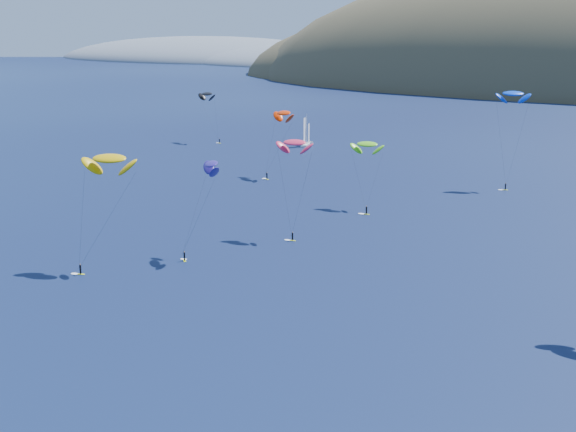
# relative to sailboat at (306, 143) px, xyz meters

# --- Properties ---
(headland) EXTENTS (460.00, 250.00, 60.00)m
(headland) POSITION_rel_sailboat_xyz_m (-375.72, 538.28, -4.33)
(headland) COLOR slate
(headland) RESTS_ON ground
(sailboat) EXTENTS (10.02, 8.74, 12.02)m
(sailboat) POSITION_rel_sailboat_xyz_m (0.00, 0.00, 0.00)
(sailboat) COLOR white
(sailboat) RESTS_ON ground
(kitesurfer_1) EXTENTS (9.91, 12.29, 21.38)m
(kitesurfer_1) POSITION_rel_sailboat_xyz_m (20.38, -54.99, 17.85)
(kitesurfer_1) COLOR #ECFC1C
(kitesurfer_1) RESTS_ON ground
(kitesurfer_2) EXTENTS (11.13, 11.81, 23.55)m
(kitesurfer_2) POSITION_rel_sailboat_xyz_m (34.69, -149.85, 19.70)
(kitesurfer_2) COLOR #ECFC1C
(kitesurfer_2) RESTS_ON ground
(kitesurfer_3) EXTENTS (8.75, 11.02, 18.01)m
(kitesurfer_3) POSITION_rel_sailboat_xyz_m (57.86, -80.79, 14.70)
(kitesurfer_3) COLOR #ECFC1C
(kitesurfer_3) RESTS_ON ground
(kitesurfer_4) EXTENTS (9.85, 10.13, 28.49)m
(kitesurfer_4) POSITION_rel_sailboat_xyz_m (83.55, -38.88, 24.97)
(kitesurfer_4) COLOR #ECFC1C
(kitesurfer_4) RESTS_ON ground
(kitesurfer_9) EXTENTS (8.19, 7.19, 22.54)m
(kitesurfer_9) POSITION_rel_sailboat_xyz_m (54.83, -113.90, 19.32)
(kitesurfer_9) COLOR #ECFC1C
(kitesurfer_9) RESTS_ON ground
(kitesurfer_10) EXTENTS (7.94, 11.36, 20.50)m
(kitesurfer_10) POSITION_rel_sailboat_xyz_m (47.35, -134.82, 17.33)
(kitesurfer_10) COLOR #ECFC1C
(kitesurfer_10) RESTS_ON ground
(kitesurfer_12) EXTENTS (12.08, 6.13, 20.58)m
(kitesurfer_12) POSITION_rel_sailboat_xyz_m (-38.54, -7.59, 17.21)
(kitesurfer_12) COLOR #ECFC1C
(kitesurfer_12) RESTS_ON ground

